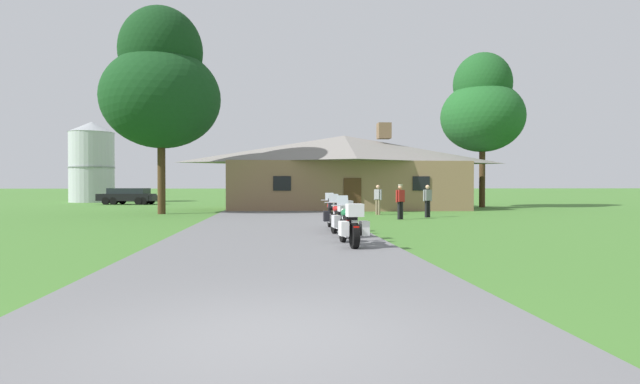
% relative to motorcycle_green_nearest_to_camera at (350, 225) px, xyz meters
% --- Properties ---
extents(ground_plane, '(500.00, 500.00, 0.00)m').
position_rel_motorcycle_green_nearest_to_camera_xyz_m(ground_plane, '(-1.99, 12.24, -0.61)').
color(ground_plane, '#42752D').
extents(asphalt_driveway, '(6.40, 80.00, 0.06)m').
position_rel_motorcycle_green_nearest_to_camera_xyz_m(asphalt_driveway, '(-1.99, 10.24, -0.58)').
color(asphalt_driveway, slate).
rests_on(asphalt_driveway, ground).
extents(motorcycle_green_nearest_to_camera, '(0.80, 2.08, 1.30)m').
position_rel_motorcycle_green_nearest_to_camera_xyz_m(motorcycle_green_nearest_to_camera, '(0.00, 0.00, 0.00)').
color(motorcycle_green_nearest_to_camera, black).
rests_on(motorcycle_green_nearest_to_camera, asphalt_driveway).
extents(motorcycle_red_second_in_row, '(0.86, 2.08, 1.30)m').
position_rel_motorcycle_green_nearest_to_camera_xyz_m(motorcycle_red_second_in_row, '(0.09, 2.56, 0.00)').
color(motorcycle_red_second_in_row, black).
rests_on(motorcycle_red_second_in_row, asphalt_driveway).
extents(motorcycle_red_farthest_in_row, '(0.72, 2.08, 1.30)m').
position_rel_motorcycle_green_nearest_to_camera_xyz_m(motorcycle_red_farthest_in_row, '(0.10, 5.12, 0.00)').
color(motorcycle_red_farthest_in_row, black).
rests_on(motorcycle_red_farthest_in_row, asphalt_driveway).
extents(stone_lodge, '(16.59, 8.14, 6.03)m').
position_rel_motorcycle_green_nearest_to_camera_xyz_m(stone_lodge, '(2.82, 22.27, 2.03)').
color(stone_lodge, '#896B4C').
rests_on(stone_lodge, ground).
extents(bystander_gray_shirt_near_lodge, '(0.39, 0.46, 1.67)m').
position_rel_motorcycle_green_nearest_to_camera_xyz_m(bystander_gray_shirt_near_lodge, '(3.73, 14.95, 0.32)').
color(bystander_gray_shirt_near_lodge, '#75664C').
rests_on(bystander_gray_shirt_near_lodge, ground).
extents(bystander_gray_shirt_beside_signpost, '(0.51, 0.35, 1.67)m').
position_rel_motorcycle_green_nearest_to_camera_xyz_m(bystander_gray_shirt_beside_signpost, '(5.79, 12.40, 0.32)').
color(bystander_gray_shirt_beside_signpost, black).
rests_on(bystander_gray_shirt_beside_signpost, ground).
extents(bystander_red_shirt_by_tree, '(0.49, 0.37, 1.69)m').
position_rel_motorcycle_green_nearest_to_camera_xyz_m(bystander_red_shirt_by_tree, '(4.03, 11.00, 0.34)').
color(bystander_red_shirt_by_tree, black).
rests_on(bystander_red_shirt_by_tree, ground).
extents(tree_left_near, '(6.71, 6.71, 11.82)m').
position_rel_motorcycle_green_nearest_to_camera_xyz_m(tree_left_near, '(-8.48, 16.76, 6.81)').
color(tree_left_near, '#422D19').
rests_on(tree_left_near, ground).
extents(tree_right_of_lodge, '(6.16, 6.16, 11.54)m').
position_rel_motorcycle_green_nearest_to_camera_xyz_m(tree_right_of_lodge, '(13.45, 23.88, 6.89)').
color(tree_right_of_lodge, '#422D19').
rests_on(tree_right_of_lodge, ground).
extents(metal_silo_distant, '(4.33, 4.33, 7.89)m').
position_rel_motorcycle_green_nearest_to_camera_xyz_m(metal_silo_distant, '(-20.03, 38.71, 3.34)').
color(metal_silo_distant, '#B2B7BC').
rests_on(metal_silo_distant, ground).
extents(parked_black_suv_far_left, '(4.82, 2.51, 1.40)m').
position_rel_motorcycle_green_nearest_to_camera_xyz_m(parked_black_suv_far_left, '(-14.75, 32.06, 0.17)').
color(parked_black_suv_far_left, black).
rests_on(parked_black_suv_far_left, ground).
extents(parked_black_sedan_far_left, '(4.43, 2.45, 1.20)m').
position_rel_motorcycle_green_nearest_to_camera_xyz_m(parked_black_sedan_far_left, '(-14.31, 32.02, 0.03)').
color(parked_black_sedan_far_left, black).
rests_on(parked_black_sedan_far_left, ground).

